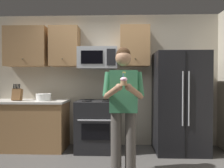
{
  "coord_description": "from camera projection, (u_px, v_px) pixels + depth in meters",
  "views": [
    {
      "loc": [
        0.26,
        -2.6,
        1.31
      ],
      "look_at": [
        0.16,
        0.38,
        1.25
      ],
      "focal_mm": 34.34,
      "sensor_mm": 36.0,
      "label": 1
    }
  ],
  "objects": [
    {
      "name": "wall_back",
      "position": [
        107.0,
        80.0,
        4.35
      ],
      "size": [
        4.4,
        0.1,
        2.6
      ],
      "primitive_type": "cube",
      "color": "#B7AD99",
      "rests_on": "ground"
    },
    {
      "name": "oven_range",
      "position": [
        97.0,
        125.0,
        3.98
      ],
      "size": [
        0.76,
        0.7,
        0.93
      ],
      "color": "black",
      "rests_on": "ground"
    },
    {
      "name": "microwave",
      "position": [
        98.0,
        58.0,
        4.08
      ],
      "size": [
        0.74,
        0.41,
        0.4
      ],
      "color": "#9EA0A5"
    },
    {
      "name": "refrigerator",
      "position": [
        179.0,
        102.0,
        3.88
      ],
      "size": [
        0.9,
        0.75,
        1.8
      ],
      "color": "black",
      "rests_on": "ground"
    },
    {
      "name": "cabinet_row_upper",
      "position": [
        69.0,
        47.0,
        4.14
      ],
      "size": [
        2.78,
        0.36,
        0.76
      ],
      "color": "#9E7247"
    },
    {
      "name": "counter_left",
      "position": [
        29.0,
        124.0,
        4.05
      ],
      "size": [
        1.44,
        0.66,
        0.92
      ],
      "color": "#9E7247",
      "rests_on": "ground"
    },
    {
      "name": "knife_block",
      "position": [
        17.0,
        94.0,
        4.0
      ],
      "size": [
        0.16,
        0.15,
        0.32
      ],
      "color": "brown",
      "rests_on": "counter_left"
    },
    {
      "name": "bowl_large_white",
      "position": [
        44.0,
        97.0,
        3.98
      ],
      "size": [
        0.28,
        0.28,
        0.13
      ],
      "color": "white",
      "rests_on": "counter_left"
    },
    {
      "name": "person",
      "position": [
        123.0,
        102.0,
        2.97
      ],
      "size": [
        0.6,
        0.48,
        1.76
      ],
      "color": "#4C4742",
      "rests_on": "ground"
    },
    {
      "name": "cupcake",
      "position": [
        124.0,
        81.0,
        2.63
      ],
      "size": [
        0.09,
        0.09,
        0.17
      ],
      "color": "#A87F56"
    }
  ]
}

